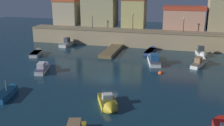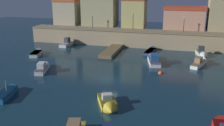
{
  "view_description": "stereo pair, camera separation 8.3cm",
  "coord_description": "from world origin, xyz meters",
  "views": [
    {
      "loc": [
        9.99,
        -35.34,
        13.65
      ],
      "look_at": [
        0.0,
        2.05,
        1.99
      ],
      "focal_mm": 42.73,
      "sensor_mm": 36.0,
      "label": 1
    },
    {
      "loc": [
        10.07,
        -35.32,
        13.65
      ],
      "look_at": [
        0.0,
        2.05,
        1.99
      ],
      "focal_mm": 42.73,
      "sensor_mm": 36.0,
      "label": 2
    }
  ],
  "objects": [
    {
      "name": "ground_plane",
      "position": [
        0.0,
        0.0,
        0.0
      ],
      "size": [
        124.44,
        124.44,
        0.0
      ],
      "primitive_type": "plane",
      "color": "#112D3D"
    },
    {
      "name": "quay_wall",
      "position": [
        0.0,
        22.66,
        1.83
      ],
      "size": [
        49.27,
        4.13,
        3.64
      ],
      "color": "#9E8966",
      "rests_on": "ground"
    },
    {
      "name": "old_town_backdrop",
      "position": [
        1.02,
        27.2,
        7.0
      ],
      "size": [
        42.76,
        5.9,
        8.48
      ],
      "color": "tan",
      "rests_on": "ground"
    },
    {
      "name": "pier_dock",
      "position": [
        -3.73,
        15.71,
        0.33
      ],
      "size": [
        2.57,
        10.07,
        0.7
      ],
      "color": "brown",
      "rests_on": "ground"
    },
    {
      "name": "quay_lamp_0",
      "position": [
        -10.19,
        22.66,
        5.7
      ],
      "size": [
        0.32,
        0.32,
        3.05
      ],
      "color": "black",
      "rests_on": "quay_wall"
    },
    {
      "name": "quay_lamp_1",
      "position": [
        -0.75,
        22.66,
        6.09
      ],
      "size": [
        0.32,
        0.32,
        3.72
      ],
      "color": "black",
      "rests_on": "quay_wall"
    },
    {
      "name": "quay_lamp_2",
      "position": [
        10.12,
        22.66,
        5.74
      ],
      "size": [
        0.32,
        0.32,
        3.11
      ],
      "color": "black",
      "rests_on": "quay_wall"
    },
    {
      "name": "moored_boat_1",
      "position": [
        2.45,
        -8.76,
        0.47
      ],
      "size": [
        3.57,
        4.91,
        1.84
      ],
      "rotation": [
        0.0,
        0.0,
        -1.12
      ],
      "color": "gold",
      "rests_on": "ground"
    },
    {
      "name": "moored_boat_2",
      "position": [
        13.92,
        17.55,
        0.53
      ],
      "size": [
        2.27,
        4.39,
        2.12
      ],
      "rotation": [
        0.0,
        0.0,
        -1.39
      ],
      "color": "silver",
      "rests_on": "ground"
    },
    {
      "name": "moored_boat_5",
      "position": [
        -10.8,
        -8.54,
        0.4
      ],
      "size": [
        2.33,
        5.56,
        2.39
      ],
      "rotation": [
        0.0,
        0.0,
        1.75
      ],
      "color": "#195689",
      "rests_on": "ground"
    },
    {
      "name": "moored_boat_6",
      "position": [
        -17.6,
        10.25,
        0.38
      ],
      "size": [
        2.71,
        5.3,
        1.46
      ],
      "rotation": [
        0.0,
        0.0,
        1.82
      ],
      "color": "silver",
      "rests_on": "ground"
    },
    {
      "name": "moored_boat_8",
      "position": [
        13.31,
        11.47,
        0.49
      ],
      "size": [
        3.34,
        6.84,
        1.8
      ],
      "rotation": [
        0.0,
        0.0,
        1.24
      ],
      "color": "white",
      "rests_on": "ground"
    },
    {
      "name": "moored_boat_9",
      "position": [
        5.31,
        10.99,
        0.57
      ],
      "size": [
        3.27,
        7.3,
        2.28
      ],
      "rotation": [
        0.0,
        0.0,
        1.79
      ],
      "color": "white",
      "rests_on": "ground"
    },
    {
      "name": "moored_boat_10",
      "position": [
        -11.48,
        1.59,
        0.54
      ],
      "size": [
        2.8,
        6.03,
        1.81
      ],
      "rotation": [
        0.0,
        0.0,
        1.84
      ],
      "color": "white",
      "rests_on": "ground"
    },
    {
      "name": "moored_boat_11",
      "position": [
        4.03,
        18.42,
        0.3
      ],
      "size": [
        2.14,
        6.57,
        1.3
      ],
      "rotation": [
        0.0,
        0.0,
        1.45
      ],
      "color": "navy",
      "rests_on": "ground"
    },
    {
      "name": "moored_boat_12",
      "position": [
        -15.12,
        19.94,
        0.51
      ],
      "size": [
        1.89,
        6.08,
        2.23
      ],
      "rotation": [
        0.0,
        0.0,
        1.54
      ],
      "color": "silver",
      "rests_on": "ground"
    },
    {
      "name": "mooring_buoy_0",
      "position": [
        7.14,
        4.92,
        0.0
      ],
      "size": [
        0.8,
        0.8,
        0.8
      ],
      "primitive_type": "sphere",
      "color": "#EA4C19",
      "rests_on": "ground"
    }
  ]
}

